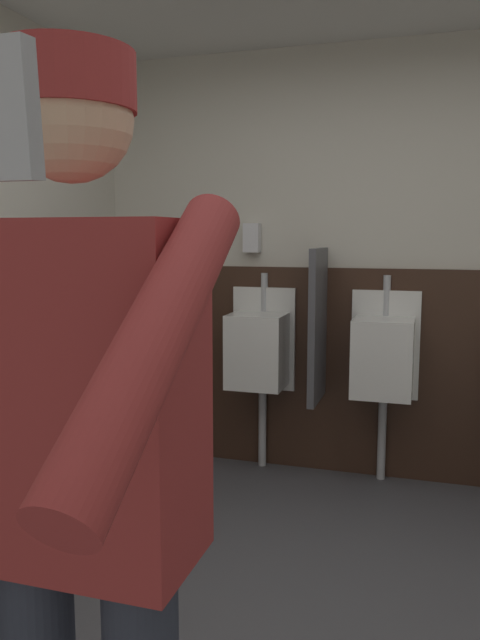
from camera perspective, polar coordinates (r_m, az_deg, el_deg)
wall_back at (r=3.88m, az=11.87°, el=4.94°), size 3.99×0.12×2.59m
wainscot_band_back at (r=3.89m, az=11.50°, el=-4.78°), size 3.39×0.03×1.28m
urinal_left at (r=3.84m, az=1.75°, el=-2.68°), size 0.40×0.34×1.24m
urinal_middle at (r=3.72m, az=12.98°, el=-3.24°), size 0.40×0.34×1.24m
privacy_divider_panel at (r=3.66m, az=7.12°, el=-0.51°), size 0.04×0.40×0.90m
person at (r=1.19m, az=-14.47°, el=-13.48°), size 0.64×0.60×1.77m
cell_phone at (r=0.56m, az=-21.01°, el=17.41°), size 0.06×0.03×0.11m
soap_dispenser at (r=3.92m, az=1.10°, el=7.52°), size 0.10×0.07×0.18m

